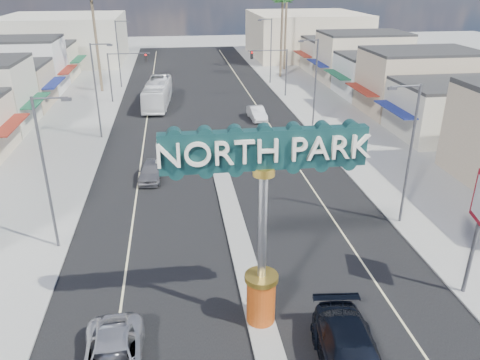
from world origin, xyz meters
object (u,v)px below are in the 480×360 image
object	(u,v)px
palm_left_far	(91,1)
palm_right_mid	(283,4)
streetlight_l_near	(47,168)
streetlight_r_far	(270,48)
streetlight_l_mid	(97,87)
car_parked_left	(151,171)
city_bus	(158,93)
streetlight_r_mid	(314,80)
traffic_signal_right	(273,64)
streetlight_r_near	(408,149)
gateway_sign	(263,208)
streetlight_l_far	(119,51)
traffic_signal_left	(124,67)
suv_right	(351,358)
car_parked_right	(257,113)

from	to	relation	value
palm_left_far	palm_right_mid	xyz separation A→B (m)	(26.00, 6.00, -0.90)
streetlight_l_near	streetlight_r_far	size ratio (longest dim) A/B	1.00
streetlight_l_mid	streetlight_r_far	size ratio (longest dim) A/B	1.00
streetlight_l_near	palm_left_far	size ratio (longest dim) A/B	0.69
car_parked_left	city_bus	xyz separation A→B (m)	(0.15, 22.35, 0.80)
streetlight_l_near	streetlight_r_mid	distance (m)	28.90
palm_right_mid	streetlight_r_far	bearing A→B (deg)	-122.69
traffic_signal_right	palm_right_mid	xyz separation A→B (m)	(3.82, 12.01, 6.33)
streetlight_l_near	palm_right_mid	xyz separation A→B (m)	(23.43, 46.00, 5.54)
streetlight_r_near	city_bus	size ratio (longest dim) A/B	0.83
streetlight_l_near	car_parked_left	xyz separation A→B (m)	(4.93, 9.29, -4.36)
car_parked_left	streetlight_r_far	bearing A→B (deg)	69.80
city_bus	streetlight_r_far	bearing A→B (deg)	38.51
streetlight_l_near	streetlight_r_far	bearing A→B (deg)	63.58
streetlight_l_near	palm_right_mid	size ratio (longest dim) A/B	0.74
gateway_sign	palm_left_far	world-z (taller)	palm_left_far
streetlight_r_mid	streetlight_r_near	bearing A→B (deg)	-90.00
streetlight_l_far	streetlight_r_far	bearing A→B (deg)	0.00
streetlight_r_mid	palm_right_mid	size ratio (longest dim) A/B	0.74
palm_left_far	city_bus	xyz separation A→B (m)	(7.65, -8.36, -9.99)
traffic_signal_right	streetlight_l_near	size ratio (longest dim) A/B	0.67
streetlight_l_near	palm_right_mid	bearing A→B (deg)	63.01
streetlight_l_near	car_parked_left	size ratio (longest dim) A/B	2.17
streetlight_l_far	city_bus	world-z (taller)	streetlight_l_far
traffic_signal_right	streetlight_r_far	world-z (taller)	streetlight_r_far
streetlight_r_mid	car_parked_left	bearing A→B (deg)	-146.09
car_parked_left	streetlight_r_near	bearing A→B (deg)	-24.47
gateway_sign	streetlight_l_mid	size ratio (longest dim) A/B	1.02
traffic_signal_left	streetlight_l_far	world-z (taller)	streetlight_l_far
streetlight_l_mid	streetlight_r_near	size ratio (longest dim) A/B	1.00
gateway_sign	traffic_signal_left	distance (m)	43.04
traffic_signal_right	streetlight_l_mid	size ratio (longest dim) A/B	0.67
traffic_signal_right	palm_right_mid	bearing A→B (deg)	72.37
traffic_signal_left	traffic_signal_right	xyz separation A→B (m)	(18.37, 0.00, 0.00)
traffic_signal_right	streetlight_l_mid	xyz separation A→B (m)	(-19.62, -13.99, 0.79)
streetlight_l_near	city_bus	distance (m)	32.24
car_parked_left	gateway_sign	bearing A→B (deg)	-66.60
traffic_signal_right	streetlight_l_mid	distance (m)	24.11
suv_right	car_parked_left	world-z (taller)	suv_right
car_parked_right	streetlight_l_mid	bearing A→B (deg)	-168.91
streetlight_l_far	streetlight_l_near	bearing A→B (deg)	-90.00
streetlight_r_far	suv_right	xyz separation A→B (m)	(-7.44, -53.54, -4.19)
traffic_signal_left	streetlight_r_near	world-z (taller)	streetlight_r_near
streetlight_r_mid	city_bus	xyz separation A→B (m)	(-15.78, 11.64, -3.56)
streetlight_l_mid	palm_left_far	bearing A→B (deg)	97.31
streetlight_r_mid	car_parked_left	size ratio (longest dim) A/B	2.17
palm_right_mid	car_parked_left	bearing A→B (deg)	-116.75
car_parked_right	city_bus	xyz separation A→B (m)	(-10.85, 7.43, 0.80)
streetlight_r_mid	gateway_sign	bearing A→B (deg)	-110.42
gateway_sign	streetlight_l_far	xyz separation A→B (m)	(-10.43, 50.02, -0.86)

